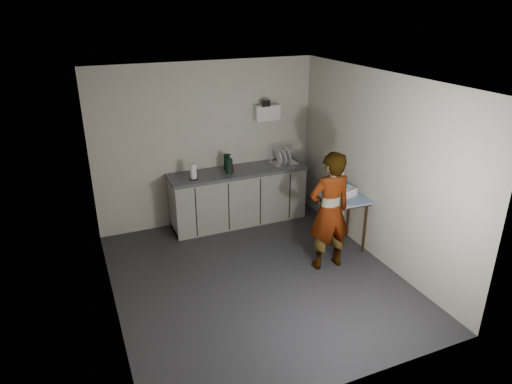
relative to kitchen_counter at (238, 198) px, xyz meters
name	(u,v)px	position (x,y,z in m)	size (l,w,h in m)	color
ground	(256,278)	(-0.40, -1.70, -0.43)	(4.00, 4.00, 0.00)	#2A2A2F
wall_back	(207,145)	(-0.40, 0.29, 0.87)	(3.60, 0.02, 2.60)	beige
wall_right	(377,169)	(1.39, -1.70, 0.87)	(0.02, 4.00, 2.60)	beige
wall_left	(104,213)	(-2.19, -1.70, 0.87)	(0.02, 4.00, 2.60)	beige
ceiling	(257,80)	(-0.40, -1.70, 2.17)	(3.60, 4.00, 0.01)	silver
kitchen_counter	(238,198)	(0.00, 0.00, 0.00)	(2.24, 0.62, 0.91)	black
wall_shelf	(267,112)	(0.60, 0.22, 1.32)	(0.42, 0.18, 0.37)	white
side_table	(344,203)	(1.10, -1.41, 0.29)	(0.67, 0.67, 0.82)	#36200C
standing_man	(329,211)	(0.62, -1.77, 0.40)	(0.61, 0.40, 1.66)	#B2A593
soap_bottle	(229,163)	(-0.17, -0.07, 0.64)	(0.12, 0.12, 0.32)	black
soda_can	(232,168)	(-0.11, -0.04, 0.54)	(0.06, 0.06, 0.12)	red
dark_bottle	(226,162)	(-0.16, 0.09, 0.62)	(0.08, 0.08, 0.27)	black
paper_towel	(193,172)	(-0.76, -0.11, 0.60)	(0.14, 0.14, 0.25)	black
dish_rack	(284,160)	(0.81, -0.02, 0.55)	(0.42, 0.31, 0.29)	silver
bakery_box	(343,189)	(1.12, -1.32, 0.48)	(0.35, 0.36, 0.40)	white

